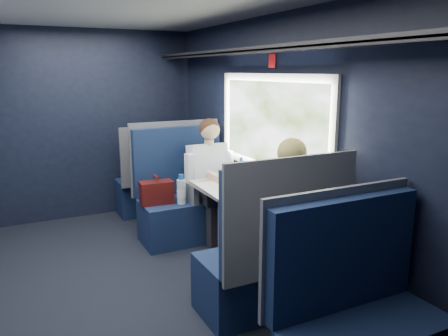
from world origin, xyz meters
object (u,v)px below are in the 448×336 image
woman (287,211)px  laptop (269,180)px  table (237,197)px  man (212,174)px  seat_bay_near (183,200)px  seat_bay_far (270,262)px  seat_row_back (358,325)px  seat_row_front (158,182)px  cup (244,173)px  bottle_small (241,169)px

woman → laptop: (0.25, 0.67, 0.07)m
table → man: bearing=84.5°
laptop → seat_bay_near: bearing=119.7°
seat_bay_far → seat_row_back: (0.00, -0.92, -0.00)m
seat_row_front → seat_row_back: (0.00, -3.59, 0.00)m
seat_bay_near → man: (0.26, -0.17, 0.30)m
seat_bay_near → man: size_ratio=0.95×
seat_row_back → seat_bay_far: bearing=90.0°
cup → table: bearing=-127.0°
seat_bay_far → man: bearing=81.0°
seat_row_front → woman: 2.54m
table → seat_row_front: 1.82m
seat_bay_near → bottle_small: bearing=-52.1°
table → bottle_small: bottle_small is taller
seat_row_front → seat_row_back: 3.59m
seat_bay_near → seat_bay_far: 1.75m
woman → seat_bay_near: bearing=99.5°
man → cup: man is taller
seat_bay_far → woman: size_ratio=0.95×
laptop → cup: (-0.04, 0.41, -0.01)m
table → seat_bay_near: bearing=102.8°
seat_row_back → woman: size_ratio=0.88×
seat_row_front → seat_row_back: bearing=-90.0°
seat_bay_near → woman: woman is taller
seat_bay_near → seat_row_front: bearing=89.1°
seat_row_back → seat_bay_near: bearing=90.3°
woman → bottle_small: (0.16, 1.04, 0.11)m
man → seat_bay_near: bearing=147.1°
seat_bay_far → seat_row_back: bearing=-90.0°
seat_row_front → laptop: seat_row_front is taller
laptop → seat_row_front: bearing=105.3°
seat_bay_near → bottle_small: 0.80m
man → woman: (0.00, -1.41, 0.01)m
seat_row_back → cup: (0.46, 2.17, 0.38)m
seat_row_back → bottle_small: 2.21m
seat_bay_far → laptop: bearing=59.1°
seat_bay_far → seat_row_front: (0.00, 2.67, -0.00)m
bottle_small → woman: bearing=-98.6°
table → cup: size_ratio=10.94×
table → man: (0.07, 0.70, 0.06)m
bottle_small → cup: bearing=36.4°
bottle_small → laptop: bearing=-75.3°
laptop → bottle_small: (-0.10, 0.37, 0.04)m
seat_row_back → laptop: bearing=74.1°
seat_bay_near → seat_row_front: 0.93m
table → laptop: bearing=-6.4°
man → laptop: 0.78m
seat_row_back → woman: bearing=77.1°
bottle_small → cup: bottle_small is taller
laptop → cup: bearing=95.4°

